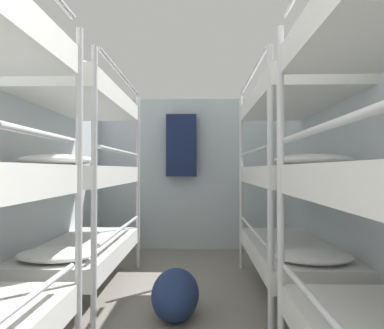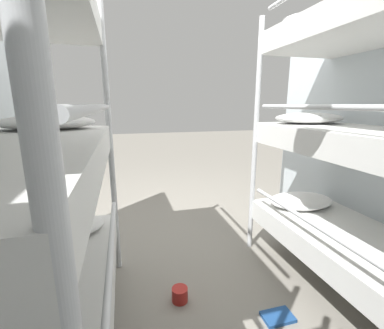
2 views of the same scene
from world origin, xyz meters
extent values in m
cube|color=silver|center=(1.38, 2.63, 1.11)|extent=(0.06, 5.38, 2.23)
cube|color=silver|center=(0.00, 5.29, 1.11)|extent=(2.83, 0.06, 2.23)
cylinder|color=silver|center=(-0.62, 2.28, 1.03)|extent=(0.04, 0.04, 2.06)
cylinder|color=silver|center=(0.62, 2.28, 1.03)|extent=(0.04, 0.04, 2.06)
cylinder|color=silver|center=(0.62, 1.43, 0.62)|extent=(0.03, 1.49, 0.03)
cylinder|color=silver|center=(0.62, 1.43, 1.35)|extent=(0.03, 1.49, 0.03)
cylinder|color=silver|center=(-0.62, 2.58, 1.03)|extent=(0.04, 0.04, 2.06)
cylinder|color=silver|center=(-0.62, 4.29, 1.03)|extent=(0.04, 0.04, 2.06)
cube|color=white|center=(-0.99, 3.43, 0.39)|extent=(0.73, 1.75, 0.17)
ellipsoid|color=white|center=(-0.99, 2.80, 0.52)|extent=(0.59, 0.40, 0.09)
cylinder|color=silver|center=(-0.62, 3.43, 0.62)|extent=(0.03, 1.49, 0.03)
cube|color=white|center=(-0.99, 3.43, 1.12)|extent=(0.73, 1.75, 0.17)
ellipsoid|color=white|center=(-0.99, 2.80, 1.25)|extent=(0.59, 0.40, 0.09)
cylinder|color=silver|center=(-0.62, 3.43, 1.35)|extent=(0.03, 1.49, 0.03)
cube|color=white|center=(-0.99, 3.43, 1.85)|extent=(0.73, 1.75, 0.17)
ellipsoid|color=white|center=(-0.99, 2.80, 1.98)|extent=(0.59, 0.40, 0.09)
cylinder|color=silver|center=(-0.62, 3.43, 2.08)|extent=(0.03, 1.49, 0.03)
cylinder|color=silver|center=(0.62, 2.58, 1.03)|extent=(0.04, 0.04, 2.06)
cylinder|color=silver|center=(0.62, 4.29, 1.03)|extent=(0.04, 0.04, 2.06)
cube|color=white|center=(0.99, 3.43, 0.39)|extent=(0.73, 1.75, 0.17)
ellipsoid|color=white|center=(0.99, 2.80, 0.52)|extent=(0.59, 0.40, 0.09)
cylinder|color=silver|center=(0.62, 3.43, 0.62)|extent=(0.03, 1.49, 0.03)
cube|color=white|center=(0.99, 3.43, 1.12)|extent=(0.73, 1.75, 0.17)
ellipsoid|color=white|center=(0.99, 2.80, 1.25)|extent=(0.59, 0.40, 0.09)
cylinder|color=silver|center=(0.62, 3.43, 1.35)|extent=(0.03, 1.49, 0.03)
cube|color=white|center=(0.99, 3.43, 1.85)|extent=(0.73, 1.75, 0.17)
ellipsoid|color=white|center=(0.99, 2.80, 1.98)|extent=(0.59, 0.40, 0.09)
cylinder|color=silver|center=(0.62, 3.43, 2.08)|extent=(0.03, 1.49, 0.03)
ellipsoid|color=navy|center=(-0.07, 2.91, 0.19)|extent=(0.38, 0.60, 0.38)
cube|color=#192347|center=(-0.14, 5.14, 1.53)|extent=(0.44, 0.12, 0.90)
camera|label=1|loc=(0.13, 0.18, 1.18)|focal=32.00mm
camera|label=2|loc=(0.52, 2.63, 1.36)|focal=24.00mm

